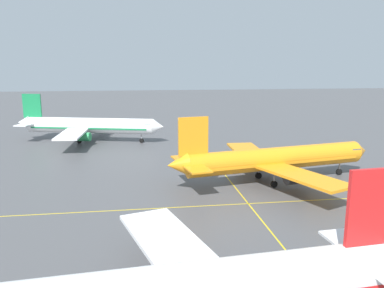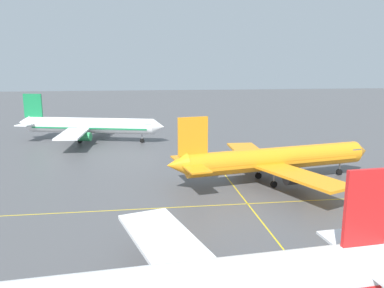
{
  "view_description": "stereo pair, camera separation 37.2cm",
  "coord_description": "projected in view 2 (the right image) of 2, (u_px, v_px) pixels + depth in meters",
  "views": [
    {
      "loc": [
        -15.84,
        -12.29,
        20.18
      ],
      "look_at": [
        -5.57,
        59.78,
        5.07
      ],
      "focal_mm": 35.78,
      "sensor_mm": 36.0,
      "label": 1
    },
    {
      "loc": [
        -15.47,
        -12.34,
        20.18
      ],
      "look_at": [
        -5.57,
        59.78,
        5.07
      ],
      "focal_mm": 35.78,
      "sensor_mm": 36.0,
      "label": 2
    }
  ],
  "objects": [
    {
      "name": "taxiway_markings",
      "position": [
        308.0,
        281.0,
        36.41
      ],
      "size": [
        117.7,
        91.69,
        0.01
      ],
      "color": "yellow",
      "rests_on": "ground"
    },
    {
      "name": "airliner_third_row",
      "position": [
        89.0,
        126.0,
        101.84
      ],
      "size": [
        39.96,
        34.04,
        12.59
      ],
      "color": "white",
      "rests_on": "ground"
    },
    {
      "name": "airliner_second_row",
      "position": [
        274.0,
        159.0,
        66.21
      ],
      "size": [
        39.0,
        33.18,
        12.17
      ],
      "color": "orange",
      "rests_on": "ground"
    }
  ]
}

